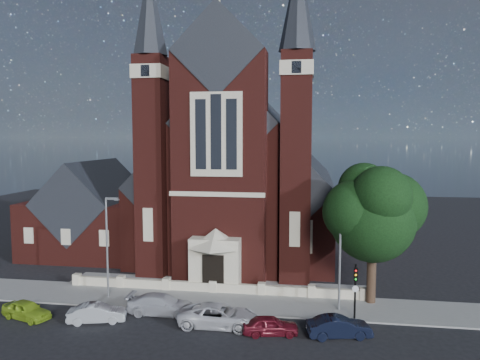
# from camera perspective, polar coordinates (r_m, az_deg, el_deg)

# --- Properties ---
(ground) EXTENTS (120.00, 120.00, 0.00)m
(ground) POSITION_cam_1_polar(r_m,az_deg,el_deg) (47.56, -1.06, -10.34)
(ground) COLOR black
(ground) RESTS_ON ground
(pavement_strip) EXTENTS (60.00, 5.00, 0.12)m
(pavement_strip) POSITION_cam_1_polar(r_m,az_deg,el_deg) (37.75, -3.95, -14.54)
(pavement_strip) COLOR slate
(pavement_strip) RESTS_ON ground
(forecourt_paving) EXTENTS (26.00, 3.00, 0.14)m
(forecourt_paving) POSITION_cam_1_polar(r_m,az_deg,el_deg) (41.45, -2.67, -12.71)
(forecourt_paving) COLOR slate
(forecourt_paving) RESTS_ON ground
(forecourt_wall) EXTENTS (24.00, 0.40, 0.90)m
(forecourt_wall) POSITION_cam_1_polar(r_m,az_deg,el_deg) (39.59, -3.28, -13.58)
(forecourt_wall) COLOR #B5AA90
(forecourt_wall) RESTS_ON ground
(church) EXTENTS (20.01, 34.90, 29.20)m
(church) POSITION_cam_1_polar(r_m,az_deg,el_deg) (53.85, 0.41, 0.35)
(church) COLOR #481813
(church) RESTS_ON ground
(parish_hall) EXTENTS (12.00, 12.20, 10.24)m
(parish_hall) POSITION_cam_1_polar(r_m,az_deg,el_deg) (54.49, -17.34, -4.25)
(parish_hall) COLOR #481813
(parish_hall) RESTS_ON ground
(street_tree) EXTENTS (6.40, 6.60, 10.70)m
(street_tree) POSITION_cam_1_polar(r_m,az_deg,el_deg) (36.56, 16.11, -4.11)
(street_tree) COLOR black
(street_tree) RESTS_ON ground
(street_lamp_left) EXTENTS (1.16, 0.22, 8.09)m
(street_lamp_left) POSITION_cam_1_polar(r_m,az_deg,el_deg) (38.53, -15.79, -7.20)
(street_lamp_left) COLOR gray
(street_lamp_left) RESTS_ON ground
(street_lamp_right) EXTENTS (1.16, 0.22, 8.09)m
(street_lamp_right) POSITION_cam_1_polar(r_m,az_deg,el_deg) (35.12, 12.25, -8.33)
(street_lamp_right) COLOR gray
(street_lamp_right) RESTS_ON ground
(traffic_signal) EXTENTS (0.28, 0.42, 4.00)m
(traffic_signal) POSITION_cam_1_polar(r_m,az_deg,el_deg) (34.21, 13.88, -12.23)
(traffic_signal) COLOR black
(traffic_signal) RESTS_ON ground
(car_lime_van) EXTENTS (4.08, 2.61, 1.29)m
(car_lime_van) POSITION_cam_1_polar(r_m,az_deg,el_deg) (37.28, -24.59, -14.22)
(car_lime_van) COLOR #92BB25
(car_lime_van) RESTS_ON ground
(car_silver_a) EXTENTS (4.15, 2.45, 1.29)m
(car_silver_a) POSITION_cam_1_polar(r_m,az_deg,el_deg) (35.00, -17.04, -15.26)
(car_silver_a) COLOR #94989B
(car_silver_a) RESTS_ON ground
(car_silver_b) EXTENTS (5.01, 2.09, 1.45)m
(car_silver_b) POSITION_cam_1_polar(r_m,az_deg,el_deg) (35.37, -9.55, -14.74)
(car_silver_b) COLOR #B7B8C0
(car_silver_b) RESTS_ON ground
(car_white_suv) EXTENTS (5.46, 2.56, 1.51)m
(car_white_suv) POSITION_cam_1_polar(r_m,az_deg,el_deg) (32.87, -2.62, -16.20)
(car_white_suv) COLOR silver
(car_white_suv) RESTS_ON ground
(car_dark_red) EXTENTS (3.84, 2.07, 1.24)m
(car_dark_red) POSITION_cam_1_polar(r_m,az_deg,el_deg) (31.73, 3.71, -17.27)
(car_dark_red) COLOR #5E101B
(car_dark_red) RESTS_ON ground
(car_navy) EXTENTS (4.32, 2.31, 1.35)m
(car_navy) POSITION_cam_1_polar(r_m,az_deg,el_deg) (31.93, 11.97, -17.12)
(car_navy) COLOR black
(car_navy) RESTS_ON ground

